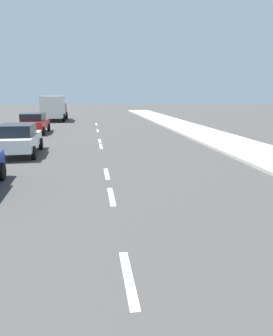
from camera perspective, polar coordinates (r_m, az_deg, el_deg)
The scene contains 12 objects.
ground_plane at distance 17.53m, azimuth -6.12°, elevation 2.89°, with size 160.00×160.00×0.00m, color #423F3D.
sidewalk_strip at distance 21.29m, azimuth 15.89°, elevation 4.44°, with size 3.60×80.00×0.14m, color #B2ADA3.
lane_stripe_2 at distance 5.79m, azimuth -1.43°, elevation -18.78°, with size 0.16×1.80×0.01m, color white.
lane_stripe_3 at distance 9.88m, azimuth -4.46°, elevation -5.02°, with size 0.16×1.80×0.01m, color white.
lane_stripe_4 at distance 12.64m, azimuth -5.30°, elevation -1.03°, with size 0.16×1.80×0.01m, color white.
lane_stripe_5 at distance 19.33m, azimuth -6.31°, elevation 3.83°, with size 0.16×1.80×0.01m, color white.
lane_stripe_6 at distance 21.50m, azimuth -6.51°, elevation 4.75°, with size 0.16×1.80×0.01m, color white.
lane_stripe_7 at distance 27.73m, azimuth -6.89°, elevation 6.58°, with size 0.16×1.80×0.01m, color white.
lane_stripe_8 at distance 33.61m, azimuth -7.13°, elevation 7.68°, with size 0.16×1.80×0.01m, color white.
parked_car_white at distance 17.52m, azimuth -20.20°, elevation 4.94°, with size 2.11×4.39×1.57m.
parked_car_red at distance 26.92m, azimuth -17.69°, elevation 7.67°, with size 2.04×4.37×1.57m.
delivery_truck at distance 38.87m, azimuth -14.39°, elevation 10.31°, with size 2.69×6.25×2.80m.
Camera 1 is at (-0.55, 2.74, 3.05)m, focal length 34.48 mm.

